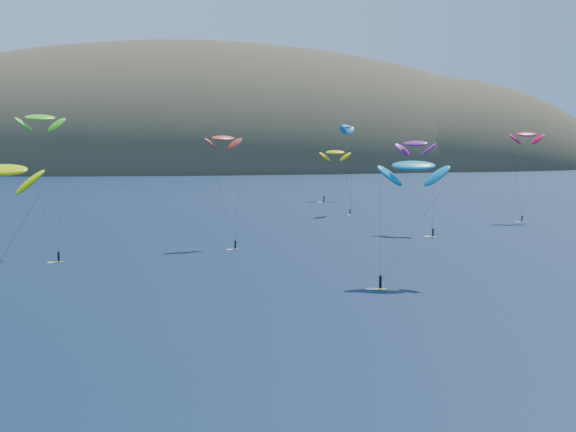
% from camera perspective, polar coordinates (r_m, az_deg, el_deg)
% --- Properties ---
extents(island, '(730.00, 300.00, 210.00)m').
position_cam_1_polar(island, '(610.77, -4.99, 2.54)').
color(island, '#3D3526').
rests_on(island, ground).
extents(kitesurfer_2, '(10.02, 9.64, 20.38)m').
position_cam_1_polar(kitesurfer_2, '(97.45, -19.70, 3.07)').
color(kitesurfer_2, '#FFFD1C').
rests_on(kitesurfer_2, ground).
extents(kitesurfer_3, '(9.40, 15.49, 27.52)m').
position_cam_1_polar(kitesurfer_3, '(154.92, -17.21, 6.68)').
color(kitesurfer_3, '#FFFD1C').
rests_on(kitesurfer_3, ground).
extents(kitesurfer_4, '(7.33, 9.49, 26.80)m').
position_cam_1_polar(kitesurfer_4, '(228.04, 4.20, 6.36)').
color(kitesurfer_4, '#FFFD1C').
rests_on(kitesurfer_4, ground).
extents(kitesurfer_5, '(12.74, 9.42, 20.14)m').
position_cam_1_polar(kitesurfer_5, '(120.35, 8.92, 3.55)').
color(kitesurfer_5, '#FFFD1C').
rests_on(kitesurfer_5, ground).
extents(kitesurfer_6, '(9.70, 14.32, 22.68)m').
position_cam_1_polar(kitesurfer_6, '(184.03, 9.05, 5.10)').
color(kitesurfer_6, '#FFFD1C').
rests_on(kitesurfer_6, ground).
extents(kitesurfer_8, '(8.89, 5.87, 24.70)m').
position_cam_1_polar(kitesurfer_8, '(216.17, 16.61, 5.57)').
color(kitesurfer_8, '#FFFD1C').
rests_on(kitesurfer_8, ground).
extents(kitesurfer_9, '(8.08, 9.40, 23.46)m').
position_cam_1_polar(kitesurfer_9, '(159.54, -4.63, 5.52)').
color(kitesurfer_9, '#FFFD1C').
rests_on(kitesurfer_9, ground).
extents(kitesurfer_11, '(11.85, 11.74, 19.32)m').
position_cam_1_polar(kitesurfer_11, '(276.26, 3.38, 4.54)').
color(kitesurfer_11, '#FFFD1C').
rests_on(kitesurfer_11, ground).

